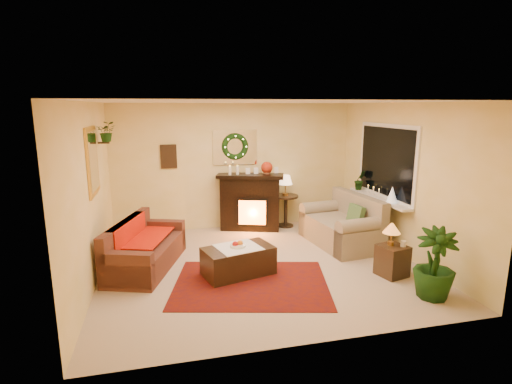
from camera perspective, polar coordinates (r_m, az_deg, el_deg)
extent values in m
plane|color=beige|center=(6.60, 0.72, -10.44)|extent=(5.00, 5.00, 0.00)
plane|color=white|center=(6.09, 0.78, 12.76)|extent=(5.00, 5.00, 0.00)
plane|color=#EFD88C|center=(8.38, -3.02, 3.67)|extent=(5.00, 5.00, 0.00)
plane|color=#EFD88C|center=(4.14, 8.43, -5.37)|extent=(5.00, 5.00, 0.00)
plane|color=#EFD88C|center=(6.12, -22.60, -0.45)|extent=(4.50, 4.50, 0.00)
plane|color=#EFD88C|center=(7.24, 20.33, 1.56)|extent=(4.50, 4.50, 0.00)
cube|color=#5A0A04|center=(5.96, -0.71, -12.96)|extent=(2.53, 2.13, 0.01)
cube|color=brown|center=(6.62, -15.43, -6.85)|extent=(1.31, 1.94, 0.76)
cube|color=red|center=(6.79, -15.86, -6.16)|extent=(0.73, 1.19, 0.02)
cube|color=black|center=(8.29, -0.85, -1.69)|extent=(1.26, 0.73, 1.11)
sphere|color=#AB2810|center=(8.21, 1.56, 3.50)|extent=(0.24, 0.24, 0.24)
cylinder|color=white|center=(8.06, -3.74, 3.04)|extent=(0.06, 0.06, 0.19)
cylinder|color=beige|center=(8.10, -2.66, 3.09)|extent=(0.06, 0.06, 0.18)
cube|color=white|center=(8.31, -3.03, 6.38)|extent=(0.92, 0.02, 0.72)
torus|color=#194719|center=(8.27, -2.98, 6.49)|extent=(0.55, 0.11, 0.55)
cube|color=#381E11|center=(8.20, -12.37, 4.98)|extent=(0.32, 0.03, 0.48)
cube|color=gold|center=(6.33, -22.34, 4.12)|extent=(0.03, 0.84, 1.00)
imported|color=#194719|center=(7.03, -20.45, 6.79)|extent=(0.33, 0.28, 0.36)
cube|color=tan|center=(7.60, 11.97, -4.28)|extent=(1.11, 1.70, 0.93)
cube|color=white|center=(7.65, 18.11, 4.15)|extent=(0.03, 1.86, 1.36)
cube|color=black|center=(7.64, 18.01, 4.15)|extent=(0.02, 1.70, 1.22)
cube|color=white|center=(7.71, 17.11, -0.86)|extent=(0.22, 1.86, 0.04)
cone|color=white|center=(7.30, 18.87, -0.32)|extent=(0.18, 0.18, 0.28)
imported|color=black|center=(8.26, 14.62, 1.65)|extent=(0.28, 0.23, 0.51)
cylinder|color=#4D2218|center=(8.57, 4.27, -2.81)|extent=(0.63, 0.63, 0.68)
cone|color=#FFC790|center=(8.43, 4.23, 0.80)|extent=(0.29, 0.29, 0.44)
cube|color=#49291D|center=(6.48, 18.90, -8.99)|extent=(0.47, 0.47, 0.48)
cone|color=orange|center=(6.35, 18.82, -4.91)|extent=(0.27, 0.27, 0.39)
cube|color=#422011|center=(6.20, -2.55, -9.91)|extent=(1.15, 0.82, 0.44)
cylinder|color=beige|center=(6.12, -2.61, -7.79)|extent=(0.24, 0.24, 0.06)
imported|color=#1E3F1C|center=(5.91, 24.16, -9.63)|extent=(2.13, 2.13, 2.90)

